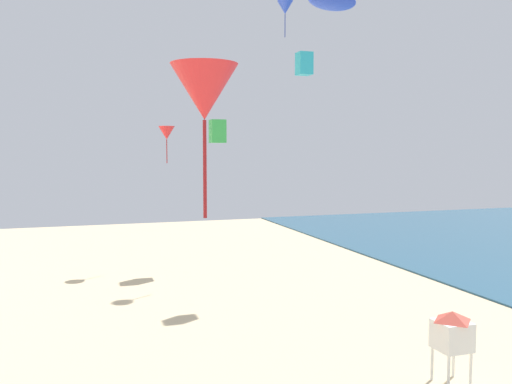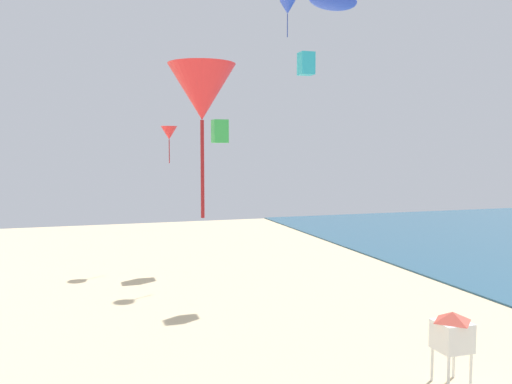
{
  "view_description": "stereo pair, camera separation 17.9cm",
  "coord_description": "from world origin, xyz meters",
  "px_view_note": "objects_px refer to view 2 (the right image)",
  "views": [
    {
      "loc": [
        -3.03,
        -1.67,
        8.05
      ],
      "look_at": [
        3.43,
        17.78,
        6.51
      ],
      "focal_mm": 38.53,
      "sensor_mm": 36.0,
      "label": 1
    },
    {
      "loc": [
        -2.86,
        -1.73,
        8.05
      ],
      "look_at": [
        3.43,
        17.78,
        6.51
      ],
      "focal_mm": 38.53,
      "sensor_mm": 36.0,
      "label": 2
    }
  ],
  "objects_px": {
    "lifeguard_stand": "(452,332)",
    "kite_blue_delta": "(287,7)",
    "kite_green_box": "(220,131)",
    "kite_blue_parafoil": "(333,0)",
    "kite_red_delta_2": "(202,92)",
    "kite_cyan_box": "(306,64)",
    "kite_red_delta": "(169,133)"
  },
  "relations": [
    {
      "from": "lifeguard_stand",
      "to": "kite_blue_delta",
      "type": "bearing_deg",
      "value": 102.21
    },
    {
      "from": "kite_green_box",
      "to": "kite_blue_parafoil",
      "type": "xyz_separation_m",
      "value": [
        1.24,
        -15.58,
        5.22
      ]
    },
    {
      "from": "kite_red_delta_2",
      "to": "kite_blue_parafoil",
      "type": "bearing_deg",
      "value": 49.19
    },
    {
      "from": "lifeguard_stand",
      "to": "kite_green_box",
      "type": "relative_size",
      "value": 1.56
    },
    {
      "from": "kite_cyan_box",
      "to": "kite_green_box",
      "type": "height_order",
      "value": "kite_cyan_box"
    },
    {
      "from": "kite_blue_delta",
      "to": "kite_cyan_box",
      "type": "relative_size",
      "value": 1.89
    },
    {
      "from": "kite_blue_delta",
      "to": "kite_cyan_box",
      "type": "xyz_separation_m",
      "value": [
        -1.19,
        -6.28,
        -4.96
      ]
    },
    {
      "from": "kite_blue_delta",
      "to": "kite_red_delta",
      "type": "bearing_deg",
      "value": 167.35
    },
    {
      "from": "kite_cyan_box",
      "to": "kite_blue_parafoil",
      "type": "xyz_separation_m",
      "value": [
        -2.49,
        -8.85,
        1.31
      ]
    },
    {
      "from": "lifeguard_stand",
      "to": "kite_blue_parafoil",
      "type": "relative_size",
      "value": 1.1
    },
    {
      "from": "lifeguard_stand",
      "to": "kite_red_delta_2",
      "type": "xyz_separation_m",
      "value": [
        -9.18,
        -2.2,
        7.64
      ]
    },
    {
      "from": "lifeguard_stand",
      "to": "kite_cyan_box",
      "type": "xyz_separation_m",
      "value": [
        1.21,
        15.79,
        11.51
      ]
    },
    {
      "from": "kite_blue_delta",
      "to": "kite_red_delta",
      "type": "relative_size",
      "value": 0.97
    },
    {
      "from": "kite_green_box",
      "to": "kite_red_delta_2",
      "type": "height_order",
      "value": "kite_green_box"
    },
    {
      "from": "lifeguard_stand",
      "to": "kite_blue_parafoil",
      "type": "distance_m",
      "value": 14.64
    },
    {
      "from": "kite_green_box",
      "to": "kite_red_delta_2",
      "type": "distance_m",
      "value": 25.61
    },
    {
      "from": "lifeguard_stand",
      "to": "kite_blue_delta",
      "type": "distance_m",
      "value": 27.65
    },
    {
      "from": "kite_cyan_box",
      "to": "kite_red_delta_2",
      "type": "xyz_separation_m",
      "value": [
        -10.39,
        -17.99,
        -3.88
      ]
    },
    {
      "from": "kite_red_delta_2",
      "to": "kite_blue_parafoil",
      "type": "distance_m",
      "value": 13.15
    },
    {
      "from": "kite_cyan_box",
      "to": "kite_blue_parafoil",
      "type": "bearing_deg",
      "value": -105.73
    },
    {
      "from": "kite_blue_delta",
      "to": "kite_green_box",
      "type": "height_order",
      "value": "kite_blue_delta"
    },
    {
      "from": "lifeguard_stand",
      "to": "kite_red_delta_2",
      "type": "height_order",
      "value": "kite_red_delta_2"
    },
    {
      "from": "kite_red_delta_2",
      "to": "kite_blue_parafoil",
      "type": "relative_size",
      "value": 1.62
    },
    {
      "from": "lifeguard_stand",
      "to": "kite_red_delta_2",
      "type": "distance_m",
      "value": 12.14
    },
    {
      "from": "kite_blue_delta",
      "to": "kite_red_delta_2",
      "type": "bearing_deg",
      "value": -115.51
    },
    {
      "from": "kite_blue_delta",
      "to": "kite_red_delta",
      "type": "height_order",
      "value": "kite_blue_delta"
    },
    {
      "from": "kite_cyan_box",
      "to": "kite_red_delta",
      "type": "xyz_separation_m",
      "value": [
        -7.11,
        8.15,
        -4.01
      ]
    },
    {
      "from": "kite_green_box",
      "to": "kite_red_delta_2",
      "type": "relative_size",
      "value": 0.43
    },
    {
      "from": "lifeguard_stand",
      "to": "kite_red_delta",
      "type": "bearing_deg",
      "value": 122.28
    },
    {
      "from": "kite_green_box",
      "to": "kite_red_delta_2",
      "type": "xyz_separation_m",
      "value": [
        -6.66,
        -24.73,
        0.03
      ]
    },
    {
      "from": "lifeguard_stand",
      "to": "kite_red_delta",
      "type": "height_order",
      "value": "kite_red_delta"
    },
    {
      "from": "kite_green_box",
      "to": "kite_blue_parafoil",
      "type": "relative_size",
      "value": 0.7
    }
  ]
}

